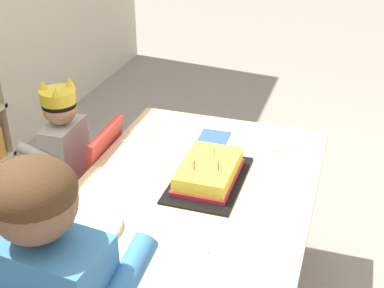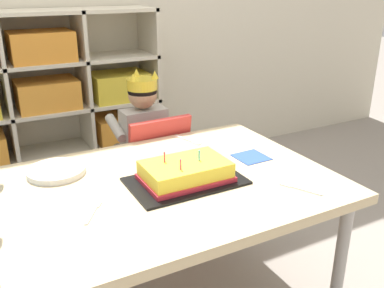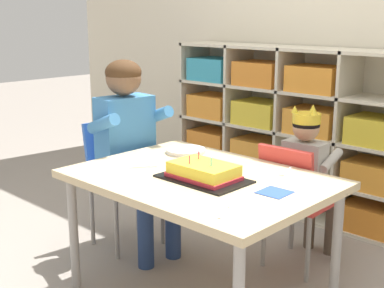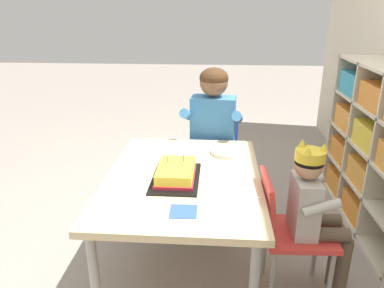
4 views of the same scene
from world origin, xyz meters
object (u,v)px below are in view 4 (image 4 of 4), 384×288
adult_helper_seated (212,128)px  fork_near_child_seat (244,199)px  activity_table (183,184)px  classroom_chair_blue (287,228)px  birthday_cake_on_tray (176,174)px  paper_plate_stack (228,152)px  classroom_chair_adult_side (213,150)px  child_with_crown (314,204)px  fork_at_table_front_edge (175,154)px  fork_beside_plate_stack (119,207)px

adult_helper_seated → fork_near_child_seat: 0.89m
activity_table → classroom_chair_blue: size_ratio=1.67×
birthday_cake_on_tray → paper_plate_stack: 0.46m
classroom_chair_adult_side → birthday_cake_on_tray: size_ratio=1.82×
classroom_chair_adult_side → paper_plate_stack: classroom_chair_adult_side is taller
classroom_chair_blue → child_with_crown: bearing=-90.2°
child_with_crown → classroom_chair_adult_side: (-0.90, -0.50, -0.09)m
child_with_crown → paper_plate_stack: size_ratio=4.18×
fork_at_table_front_edge → classroom_chair_adult_side: bearing=-83.6°
fork_near_child_seat → fork_beside_plate_stack: bearing=174.7°
fork_near_child_seat → classroom_chair_adult_side: bearing=82.9°
adult_helper_seated → fork_at_table_front_edge: (0.35, -0.21, -0.06)m
fork_beside_plate_stack → classroom_chair_adult_side: bearing=-136.4°
birthday_cake_on_tray → paper_plate_stack: birthday_cake_on_tray is taller
classroom_chair_adult_side → paper_plate_stack: (0.42, 0.09, 0.16)m
child_with_crown → birthday_cake_on_tray: 0.70m
classroom_chair_adult_side → birthday_cake_on_tray: classroom_chair_adult_side is taller
birthday_cake_on_tray → fork_near_child_seat: (0.19, 0.34, -0.03)m
child_with_crown → classroom_chair_adult_side: child_with_crown is taller
classroom_chair_adult_side → fork_beside_plate_stack: size_ratio=5.17×
child_with_crown → fork_beside_plate_stack: bearing=100.3°
fork_at_table_front_edge → activity_table: bearing=138.4°
classroom_chair_blue → child_with_crown: 0.18m
birthday_cake_on_tray → fork_near_child_seat: bearing=60.2°
activity_table → birthday_cake_on_tray: 0.10m
adult_helper_seated → paper_plate_stack: size_ratio=5.20×
paper_plate_stack → fork_near_child_seat: size_ratio=1.39×
classroom_chair_blue → birthday_cake_on_tray: birthday_cake_on_tray is taller
activity_table → adult_helper_seated: bearing=167.8°
activity_table → fork_beside_plate_stack: size_ratio=8.23×
child_with_crown → fork_near_child_seat: size_ratio=5.82×
child_with_crown → birthday_cake_on_tray: child_with_crown is taller
fork_near_child_seat → classroom_chair_blue: bearing=4.3°
classroom_chair_blue → birthday_cake_on_tray: bearing=77.1°
activity_table → classroom_chair_adult_side: classroom_chair_adult_side is taller
classroom_chair_blue → adult_helper_seated: bearing=24.8°
classroom_chair_blue → fork_beside_plate_stack: size_ratio=4.91×
classroom_chair_adult_side → fork_beside_plate_stack: classroom_chair_adult_side is taller
classroom_chair_adult_side → fork_near_child_seat: classroom_chair_adult_side is taller
adult_helper_seated → fork_beside_plate_stack: (0.98, -0.39, -0.06)m
fork_beside_plate_stack → classroom_chair_blue: bearing=167.5°
birthday_cake_on_tray → fork_near_child_seat: 0.39m
activity_table → fork_at_table_front_edge: fork_at_table_front_edge is taller
activity_table → adult_helper_seated: size_ratio=1.06×
classroom_chair_adult_side → adult_helper_seated: 0.24m
birthday_cake_on_tray → activity_table: bearing=145.7°
adult_helper_seated → fork_beside_plate_stack: adult_helper_seated is taller
classroom_chair_adult_side → fork_near_child_seat: 1.01m
classroom_chair_adult_side → fork_near_child_seat: bearing=-74.8°
activity_table → paper_plate_stack: size_ratio=5.52×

